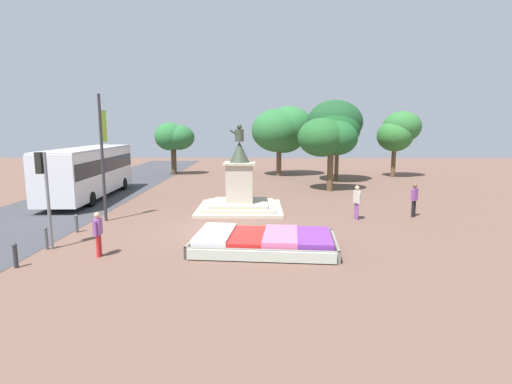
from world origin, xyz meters
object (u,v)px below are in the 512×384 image
(flower_planter, at_px, (264,242))
(statue_monument, at_px, (240,191))
(city_bus, at_px, (89,169))
(pedestrian_with_handbag, at_px, (98,231))
(kerb_bollard_mid_b, at_px, (76,223))
(pedestrian_near_planter, at_px, (357,200))
(traffic_light_near_crossing, at_px, (44,182))
(banner_pole, at_px, (103,155))
(kerb_bollard_mid_a, at_px, (46,238))
(kerb_bollard_south, at_px, (15,255))
(pedestrian_crossing_plaza, at_px, (414,198))

(flower_planter, bearing_deg, statue_monument, 99.38)
(city_bus, distance_m, pedestrian_with_handbag, 13.42)
(kerb_bollard_mid_b, bearing_deg, pedestrian_near_planter, 11.11)
(pedestrian_near_planter, bearing_deg, traffic_light_near_crossing, -158.85)
(statue_monument, bearing_deg, pedestrian_with_handbag, -119.12)
(flower_planter, relative_size, banner_pole, 0.92)
(pedestrian_with_handbag, bearing_deg, statue_monument, 60.88)
(banner_pole, bearing_deg, pedestrian_near_planter, 1.30)
(pedestrian_near_planter, relative_size, kerb_bollard_mid_a, 1.96)
(traffic_light_near_crossing, xyz_separation_m, pedestrian_with_handbag, (2.29, -0.90, -1.67))
(flower_planter, xyz_separation_m, kerb_bollard_south, (-8.29, -2.10, 0.15))
(pedestrian_near_planter, height_order, pedestrian_crossing_plaza, pedestrian_crossing_plaza)
(pedestrian_with_handbag, xyz_separation_m, kerb_bollard_mid_b, (-2.34, 3.38, -0.51))
(city_bus, distance_m, kerb_bollard_mid_a, 11.92)
(pedestrian_near_planter, height_order, kerb_bollard_south, pedestrian_near_planter)
(statue_monument, bearing_deg, banner_pole, -156.88)
(traffic_light_near_crossing, bearing_deg, pedestrian_with_handbag, -21.46)
(kerb_bollard_south, bearing_deg, pedestrian_with_handbag, 27.94)
(flower_planter, xyz_separation_m, statue_monument, (-1.26, 7.61, 0.78))
(city_bus, xyz_separation_m, kerb_bollard_mid_a, (3.06, -11.43, -1.45))
(city_bus, xyz_separation_m, kerb_bollard_mid_b, (3.06, -8.87, -1.49))
(banner_pole, xyz_separation_m, city_bus, (-3.52, 6.58, -1.38))
(statue_monument, distance_m, pedestrian_crossing_plaza, 9.40)
(city_bus, height_order, pedestrian_crossing_plaza, city_bus)
(statue_monument, relative_size, kerb_bollard_south, 5.74)
(statue_monument, xyz_separation_m, banner_pole, (-6.61, -2.82, 2.22))
(pedestrian_with_handbag, xyz_separation_m, kerb_bollard_south, (-2.30, -1.22, -0.49))
(kerb_bollard_south, height_order, kerb_bollard_mid_b, kerb_bollard_south)
(traffic_light_near_crossing, bearing_deg, kerb_bollard_mid_b, 91.11)
(city_bus, relative_size, kerb_bollard_mid_a, 12.43)
(kerb_bollard_south, bearing_deg, banner_pole, 86.50)
(statue_monument, height_order, kerb_bollard_mid_b, statue_monument)
(pedestrian_with_handbag, bearing_deg, kerb_bollard_mid_a, 160.72)
(traffic_light_near_crossing, xyz_separation_m, kerb_bollard_south, (-0.01, -2.12, -2.16))
(flower_planter, xyz_separation_m, pedestrian_near_planter, (4.79, 5.08, 0.72))
(statue_monument, distance_m, kerb_bollard_mid_a, 10.46)
(kerb_bollard_south, bearing_deg, traffic_light_near_crossing, 89.71)
(statue_monument, relative_size, pedestrian_crossing_plaza, 2.75)
(flower_planter, height_order, kerb_bollard_south, kerb_bollard_south)
(statue_monument, xyz_separation_m, city_bus, (-10.13, 3.75, 0.84))
(traffic_light_near_crossing, relative_size, city_bus, 0.34)
(city_bus, xyz_separation_m, pedestrian_near_planter, (16.18, -6.29, -0.90))
(pedestrian_near_planter, xyz_separation_m, kerb_bollard_south, (-13.08, -7.18, -0.57))
(traffic_light_near_crossing, distance_m, pedestrian_crossing_plaza, 17.28)
(statue_monument, relative_size, traffic_light_near_crossing, 1.30)
(flower_planter, relative_size, statue_monument, 1.18)
(pedestrian_crossing_plaza, height_order, kerb_bollard_south, pedestrian_crossing_plaza)
(kerb_bollard_mid_a, bearing_deg, kerb_bollard_mid_b, 89.95)
(city_bus, relative_size, pedestrian_crossing_plaza, 6.29)
(city_bus, distance_m, kerb_bollard_south, 13.90)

